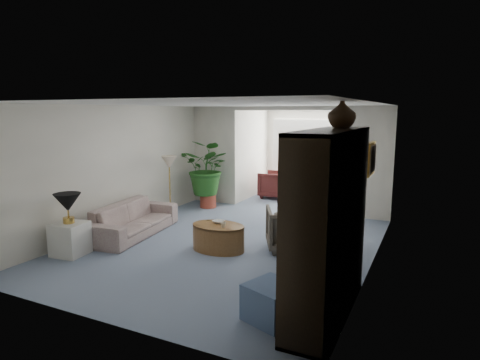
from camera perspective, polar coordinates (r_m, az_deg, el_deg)
The scene contains 26 objects.
floor at distance 7.41m, azimuth -2.04°, elevation -9.12°, with size 6.00×6.00×0.00m, color gray.
sunroom_floor at distance 11.07m, azimuth 7.91°, elevation -2.90°, with size 2.60×2.60×0.00m, color gray.
back_pier_left at distance 10.62m, azimuth -3.61°, elevation 3.48°, with size 1.20×0.12×2.50m, color white.
back_pier_right at distance 9.37m, azimuth 17.11°, elevation 2.26°, with size 1.20×0.12×2.50m, color white.
back_header at distance 9.77m, azimuth 6.23°, elevation 9.97°, with size 2.60×0.12×0.10m, color white.
window_pane at distance 11.88m, azimuth 9.68°, elevation 4.74°, with size 2.20×0.02×1.50m, color white.
window_blinds at distance 11.86m, azimuth 9.64°, elevation 4.73°, with size 2.20×0.02×1.50m, color white.
framed_picture at distance 6.19m, azimuth 18.00°, elevation 2.86°, with size 0.04×0.50×0.40m, color #B7AC92.
sofa at distance 8.20m, azimuth -14.71°, elevation -5.33°, with size 2.12×0.83×0.62m, color #BAB09D.
end_table at distance 7.42m, azimuth -22.70°, elevation -7.62°, with size 0.50×0.50×0.55m, color silver.
table_lamp at distance 7.27m, azimuth -23.01°, elevation -2.91°, with size 0.44×0.44×0.30m, color black.
floor_lamp at distance 9.30m, azimuth -9.90°, elevation 2.49°, with size 0.36×0.36×0.28m, color beige.
coffee_table at distance 7.11m, azimuth -3.05°, elevation -8.03°, with size 0.95×0.95×0.45m, color brown.
coffee_bowl at distance 7.15m, azimuth -3.04°, elevation -5.85°, with size 0.20×0.20×0.05m, color white.
coffee_cup at distance 6.88m, azimuth -2.38°, elevation -6.30°, with size 0.09×0.09×0.08m, color silver.
wingback_chair at distance 7.16m, azimuth 7.04°, elevation -6.75°, with size 0.79×0.81×0.74m, color #655E4F.
side_table_dark at distance 7.27m, azimuth 13.07°, elevation -7.01°, with size 0.55×0.44×0.66m, color black.
entertainment_cabinet at distance 4.81m, azimuth 12.24°, elevation -6.14°, with size 0.52×1.96×2.18m, color black.
cabinet_urn at distance 5.13m, azimuth 14.09°, elevation 9.07°, with size 0.34×0.34×0.35m, color black.
ottoman at distance 4.89m, azimuth 4.51°, elevation -16.69°, with size 0.53×0.53×0.43m, color slate.
plant_pot at distance 10.24m, azimuth -4.49°, elevation -2.94°, with size 0.40×0.40×0.32m, color #A74230.
house_plant at distance 10.09m, azimuth -4.55°, elevation 1.72°, with size 1.22×1.06×1.36m, color #266021.
sunroom_chair_blue at distance 10.91m, azimuth 12.40°, elevation -1.32°, with size 0.76×0.78×0.71m, color slate.
sunroom_chair_maroon at distance 11.34m, azimuth 5.02°, elevation -0.64°, with size 0.79×0.81×0.74m, color #5C251F.
sunroom_table at distance 11.82m, azimuth 9.71°, elevation -0.77°, with size 0.46×0.35×0.56m, color brown.
shelf_clutter at distance 4.74m, azimuth 11.40°, elevation -6.33°, with size 0.30×1.20×1.06m.
Camera 1 is at (3.28, -6.20, 2.37)m, focal length 30.46 mm.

